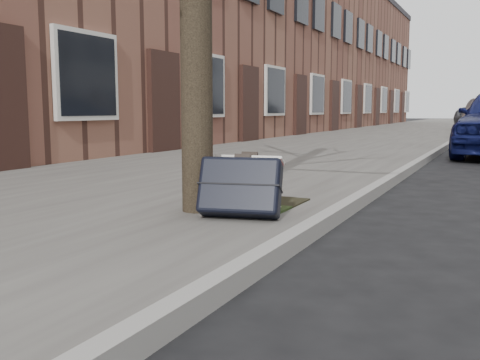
% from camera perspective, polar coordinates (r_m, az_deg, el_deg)
% --- Properties ---
extents(near_sidewalk, '(5.00, 70.00, 0.12)m').
position_cam_1_polar(near_sidewalk, '(18.43, 14.66, 4.50)').
color(near_sidewalk, slate).
rests_on(near_sidewalk, ground).
extents(house_near, '(6.80, 40.00, 7.00)m').
position_cam_1_polar(house_near, '(21.46, -0.55, 14.33)').
color(house_near, brown).
rests_on(house_near, ground).
extents(dirt_patch, '(0.85, 0.85, 0.02)m').
position_cam_1_polar(dirt_patch, '(4.75, 0.98, -2.45)').
color(dirt_patch, black).
rests_on(dirt_patch, near_sidewalk).
extents(suitcase_red, '(0.62, 0.41, 0.44)m').
position_cam_1_polar(suitcase_red, '(4.52, 0.76, -0.23)').
color(suitcase_red, maroon).
rests_on(suitcase_red, near_sidewalk).
extents(suitcase_navy, '(0.69, 0.50, 0.49)m').
position_cam_1_polar(suitcase_navy, '(4.09, 0.03, -0.70)').
color(suitcase_navy, black).
rests_on(suitcase_navy, near_sidewalk).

